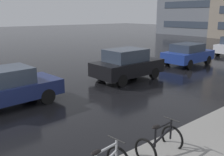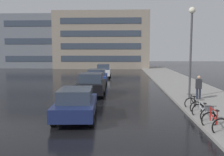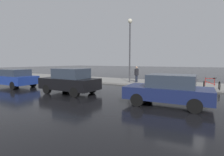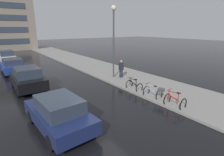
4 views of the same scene
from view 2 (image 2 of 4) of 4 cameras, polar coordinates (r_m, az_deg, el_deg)
The scene contains 13 objects.
ground_plane at distance 12.18m, azimuth 1.50°, elevation -9.91°, with size 140.00×140.00×0.00m, color black.
sidewalk_kerb at distance 22.70m, azimuth 17.34°, elevation -2.44°, with size 4.80×60.00×0.14m, color gray.
bicycle_nearest at distance 11.39m, azimuth 22.44°, elevation -9.39°, with size 0.85×1.14×1.03m.
bicycle_second at distance 12.86m, azimuth 20.34°, elevation -7.21°, with size 0.85×1.38×0.95m.
bicycle_third at distance 14.71m, azimuth 18.07°, elevation -5.83°, with size 0.73×1.15×0.94m.
car_navy at distance 12.54m, azimuth -8.25°, elevation -5.78°, with size 2.16×4.22×1.55m.
car_black at distance 18.95m, azimuth -4.68°, elevation -1.42°, with size 2.00×4.07×1.72m.
car_blue at distance 25.12m, azimuth -3.45°, elevation 0.32°, with size 2.07×4.06×1.54m.
car_white at distance 31.83m, azimuth -1.96°, elevation 1.67°, with size 1.85×3.95×1.69m.
pedestrian at distance 17.80m, azimuth 19.19°, elevation -1.90°, with size 0.44×0.31×1.73m.
streetlamp at distance 18.05m, azimuth 17.65°, elevation 8.83°, with size 0.44×0.44×6.33m.
building_facade_main at distance 51.43m, azimuth -2.10°, elevation 8.46°, with size 17.94×10.95×10.72m.
building_facade_side at distance 53.90m, azimuth -12.78°, elevation 8.01°, with size 20.39×10.39×10.36m.
Camera 2 is at (0.21, -11.70, 3.39)m, focal length 40.00 mm.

